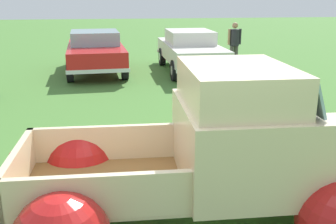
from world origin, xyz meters
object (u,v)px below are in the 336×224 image
Objects in this scene: show_car_0 at (96,50)px; spectator_1 at (234,42)px; vintage_pickup_truck at (220,162)px; show_car_1 at (190,49)px.

spectator_1 reaches higher than show_car_0.
show_car_0 is at bearing 101.86° from vintage_pickup_truck.
show_car_0 is 0.98× the size of show_car_1.
show_car_0 is 3.32m from show_car_1.
vintage_pickup_truck is at bearing 6.69° from show_car_0.
spectator_1 is at bearing 73.40° from vintage_pickup_truck.
show_car_1 is at bearing 82.40° from vintage_pickup_truck.
spectator_1 reaches higher than show_car_1.
show_car_0 is 2.69× the size of spectator_1.
show_car_1 is at bearing 102.24° from spectator_1.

